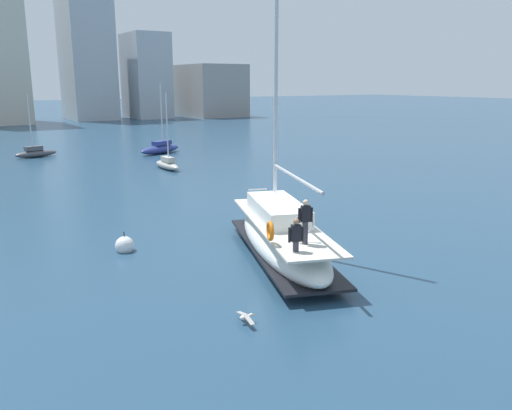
{
  "coord_description": "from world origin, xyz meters",
  "views": [
    {
      "loc": [
        -12.0,
        -17.02,
        6.94
      ],
      "look_at": [
        -0.5,
        1.57,
        1.8
      ],
      "focal_mm": 36.88,
      "sensor_mm": 36.0,
      "label": 1
    }
  ],
  "objects_px": {
    "moored_sloop_near": "(160,148)",
    "moored_cutter_left": "(167,164)",
    "mooring_buoy": "(125,246)",
    "seagull": "(246,317)",
    "main_sailboat": "(282,236)",
    "moored_catamaran": "(36,152)"
  },
  "relations": [
    {
      "from": "moored_sloop_near",
      "to": "moored_cutter_left",
      "type": "height_order",
      "value": "moored_sloop_near"
    },
    {
      "from": "mooring_buoy",
      "to": "seagull",
      "type": "bearing_deg",
      "value": -84.26
    },
    {
      "from": "main_sailboat",
      "to": "moored_sloop_near",
      "type": "distance_m",
      "value": 33.3
    },
    {
      "from": "moored_catamaran",
      "to": "seagull",
      "type": "bearing_deg",
      "value": -91.43
    },
    {
      "from": "seagull",
      "to": "mooring_buoy",
      "type": "distance_m",
      "value": 8.57
    },
    {
      "from": "moored_cutter_left",
      "to": "mooring_buoy",
      "type": "bearing_deg",
      "value": -117.17
    },
    {
      "from": "moored_cutter_left",
      "to": "moored_sloop_near",
      "type": "bearing_deg",
      "value": 71.45
    },
    {
      "from": "moored_catamaran",
      "to": "moored_cutter_left",
      "type": "bearing_deg",
      "value": -59.03
    },
    {
      "from": "main_sailboat",
      "to": "mooring_buoy",
      "type": "height_order",
      "value": "main_sailboat"
    },
    {
      "from": "seagull",
      "to": "mooring_buoy",
      "type": "relative_size",
      "value": 1.0
    },
    {
      "from": "main_sailboat",
      "to": "moored_catamaran",
      "type": "height_order",
      "value": "main_sailboat"
    },
    {
      "from": "moored_cutter_left",
      "to": "moored_catamaran",
      "type": "bearing_deg",
      "value": 120.97
    },
    {
      "from": "seagull",
      "to": "mooring_buoy",
      "type": "height_order",
      "value": "mooring_buoy"
    },
    {
      "from": "mooring_buoy",
      "to": "main_sailboat",
      "type": "bearing_deg",
      "value": -38.87
    },
    {
      "from": "main_sailboat",
      "to": "mooring_buoy",
      "type": "distance_m",
      "value": 6.63
    },
    {
      "from": "seagull",
      "to": "moored_sloop_near",
      "type": "bearing_deg",
      "value": 71.95
    },
    {
      "from": "main_sailboat",
      "to": "moored_cutter_left",
      "type": "xyz_separation_m",
      "value": [
        4.57,
        23.05,
        -0.45
      ]
    },
    {
      "from": "moored_sloop_near",
      "to": "seagull",
      "type": "height_order",
      "value": "moored_sloop_near"
    },
    {
      "from": "main_sailboat",
      "to": "moored_cutter_left",
      "type": "distance_m",
      "value": 23.5
    },
    {
      "from": "moored_sloop_near",
      "to": "moored_cutter_left",
      "type": "bearing_deg",
      "value": -108.55
    },
    {
      "from": "moored_catamaran",
      "to": "mooring_buoy",
      "type": "distance_m",
      "value": 32.02
    },
    {
      "from": "moored_sloop_near",
      "to": "seagull",
      "type": "distance_m",
      "value": 38.68
    }
  ]
}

